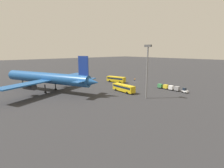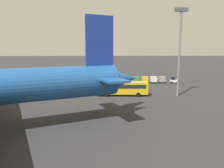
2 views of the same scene
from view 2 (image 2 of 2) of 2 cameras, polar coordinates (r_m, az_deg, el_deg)
name	(u,v)px [view 2 (image 2 of 2)]	position (r m, az deg, el deg)	size (l,w,h in m)	color
ground_plane	(76,82)	(72.57, -9.32, 0.57)	(600.00, 600.00, 0.00)	#2D2D30
shuttle_bus_near	(51,80)	(64.34, -15.55, 1.00)	(11.17, 5.34, 3.15)	gold
shuttle_bus_far	(122,87)	(49.99, 2.66, -0.89)	(11.74, 3.65, 3.17)	gold
baggage_tug	(174,80)	(71.44, 15.80, 0.98)	(2.61, 2.04, 2.10)	white
worker_person	(72,79)	(74.09, -10.45, 1.39)	(0.38, 0.38, 1.74)	#1E1E2D
cargo_cart_grey	(162,79)	(70.58, 12.91, 1.21)	(2.02, 1.71, 2.06)	#38383D
cargo_cart_white	(153,79)	(69.75, 10.79, 1.18)	(2.02, 1.71, 2.06)	#38383D
cargo_cart_yellow	(145,79)	(69.27, 8.57, 1.19)	(2.02, 1.71, 2.06)	#38383D
cargo_cart_green	(136,80)	(68.44, 6.39, 1.14)	(2.02, 1.71, 2.06)	#38383D
light_pole	(180,44)	(51.17, 17.30, 10.02)	(2.80, 0.70, 19.40)	slate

